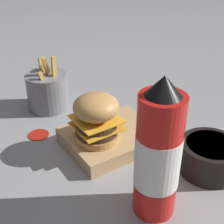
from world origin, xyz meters
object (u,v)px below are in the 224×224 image
burger (96,117)px  side_bowl (210,156)px  serving_board (112,137)px  fries_basket (48,91)px  ketchup_bottle (158,155)px

burger → side_bowl: (-0.15, 0.18, -0.05)m
serving_board → fries_basket: bearing=-77.8°
ketchup_bottle → fries_basket: ketchup_bottle is taller
burger → ketchup_bottle: 0.20m
ketchup_bottle → side_bowl: bearing=-173.6°
ketchup_bottle → side_bowl: size_ratio=2.06×
serving_board → side_bowl: bearing=121.8°
burger → ketchup_bottle: size_ratio=0.42×
serving_board → fries_basket: size_ratio=1.34×
ketchup_bottle → fries_basket: (0.01, -0.43, -0.06)m
serving_board → ketchup_bottle: 0.23m
side_bowl → ketchup_bottle: bearing=6.4°
burger → serving_board: bearing=-172.7°
burger → ketchup_bottle: ketchup_bottle is taller
ketchup_bottle → serving_board: bearing=-102.7°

